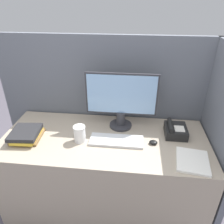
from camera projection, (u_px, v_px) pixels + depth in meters
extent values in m
cube|color=slate|center=(110.00, 114.00, 2.11)|extent=(2.06, 0.04, 1.48)
cube|color=slate|center=(214.00, 143.00, 1.70)|extent=(0.04, 0.79, 1.48)
cube|color=tan|center=(105.00, 172.00, 1.94)|extent=(1.66, 0.73, 0.74)
cylinder|color=#333338|center=(121.00, 125.00, 1.91)|extent=(0.19, 0.19, 0.02)
cylinder|color=#333338|center=(121.00, 118.00, 1.88)|extent=(0.07, 0.07, 0.12)
cube|color=#333338|center=(121.00, 94.00, 1.78)|extent=(0.59, 0.02, 0.36)
cube|color=#8CB7E5|center=(121.00, 95.00, 1.77)|extent=(0.56, 0.01, 0.33)
cube|color=silver|center=(116.00, 141.00, 1.71)|extent=(0.42, 0.16, 0.02)
ellipsoid|color=black|center=(153.00, 142.00, 1.68)|extent=(0.06, 0.05, 0.03)
cylinder|color=white|center=(80.00, 134.00, 1.70)|extent=(0.09, 0.09, 0.12)
cylinder|color=white|center=(79.00, 127.00, 1.66)|extent=(0.09, 0.09, 0.01)
cube|color=olive|center=(28.00, 137.00, 1.76)|extent=(0.24, 0.24, 0.02)
cube|color=gold|center=(27.00, 135.00, 1.74)|extent=(0.19, 0.26, 0.02)
cube|color=#262628|center=(25.00, 133.00, 1.72)|extent=(0.23, 0.26, 0.03)
cube|color=black|center=(176.00, 131.00, 1.78)|extent=(0.17, 0.20, 0.07)
cube|color=white|center=(179.00, 129.00, 1.74)|extent=(0.08, 0.09, 0.00)
cylinder|color=black|center=(171.00, 125.00, 1.76)|extent=(0.04, 0.18, 0.04)
cube|color=white|center=(193.00, 161.00, 1.51)|extent=(0.25, 0.28, 0.02)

